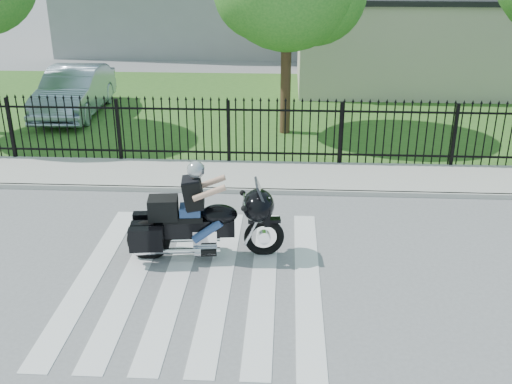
{
  "coord_description": "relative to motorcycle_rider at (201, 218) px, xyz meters",
  "views": [
    {
      "loc": [
        1.57,
        -9.4,
        5.74
      ],
      "look_at": [
        0.97,
        1.74,
        1.0
      ],
      "focal_mm": 42.0,
      "sensor_mm": 36.0,
      "label": 1
    }
  ],
  "objects": [
    {
      "name": "grass_strip",
      "position": [
        0.03,
        11.17,
        -0.82
      ],
      "size": [
        40.0,
        12.0,
        0.02
      ],
      "primitive_type": "cube",
      "color": "#2F591E",
      "rests_on": "ground"
    },
    {
      "name": "sidewalk",
      "position": [
        0.03,
        4.17,
        -0.77
      ],
      "size": [
        40.0,
        2.0,
        0.12
      ],
      "primitive_type": "cube",
      "color": "#ADAAA3",
      "rests_on": "ground"
    },
    {
      "name": "iron_fence",
      "position": [
        0.03,
        5.17,
        0.08
      ],
      "size": [
        26.0,
        0.04,
        1.8
      ],
      "color": "black",
      "rests_on": "ground"
    },
    {
      "name": "parked_car",
      "position": [
        -5.83,
        9.95,
        0.01
      ],
      "size": [
        1.89,
        5.01,
        1.63
      ],
      "primitive_type": "imported",
      "rotation": [
        0.0,
        0.0,
        0.03
      ],
      "color": "#93A3B9",
      "rests_on": "grass_strip"
    },
    {
      "name": "crosswalk",
      "position": [
        0.03,
        -0.83,
        -0.82
      ],
      "size": [
        5.0,
        5.5,
        0.01
      ],
      "primitive_type": null,
      "color": "silver",
      "rests_on": "ground"
    },
    {
      "name": "building_low",
      "position": [
        7.03,
        15.17,
        0.92
      ],
      "size": [
        10.0,
        6.0,
        3.5
      ],
      "primitive_type": "cube",
      "color": "#BAB09B",
      "rests_on": "ground"
    },
    {
      "name": "curb",
      "position": [
        0.03,
        3.17,
        -0.77
      ],
      "size": [
        40.0,
        0.12,
        0.12
      ],
      "primitive_type": "cube",
      "color": "#ADAAA3",
      "rests_on": "ground"
    },
    {
      "name": "motorcycle_rider",
      "position": [
        0.0,
        0.0,
        0.0
      ],
      "size": [
        3.05,
        1.16,
        2.02
      ],
      "rotation": [
        0.0,
        0.0,
        0.11
      ],
      "color": "black",
      "rests_on": "ground"
    },
    {
      "name": "ground",
      "position": [
        0.03,
        -0.83,
        -0.83
      ],
      "size": [
        120.0,
        120.0,
        0.0
      ],
      "primitive_type": "plane",
      "color": "slate",
      "rests_on": "ground"
    }
  ]
}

